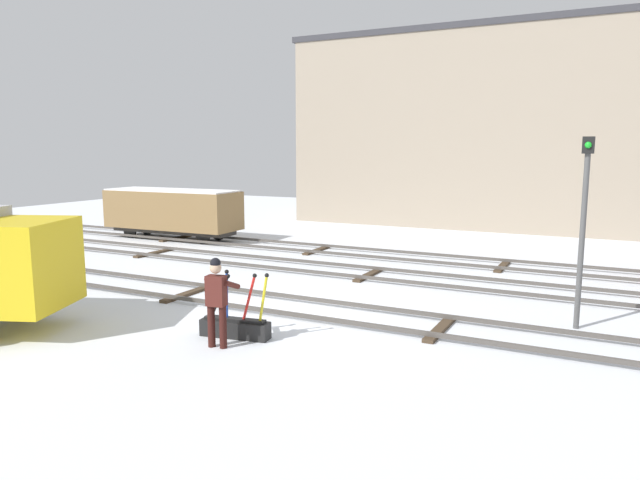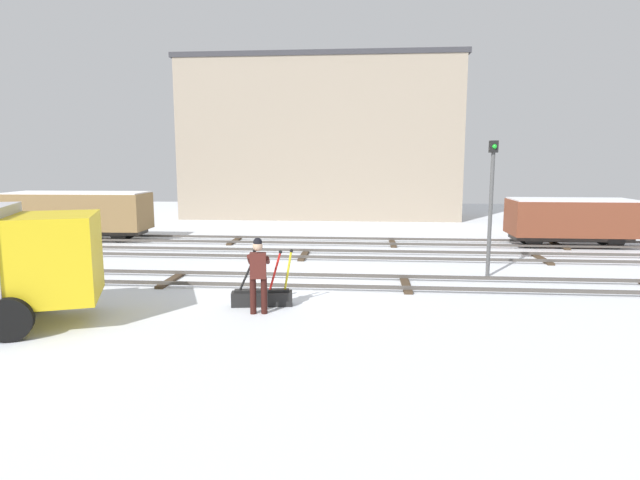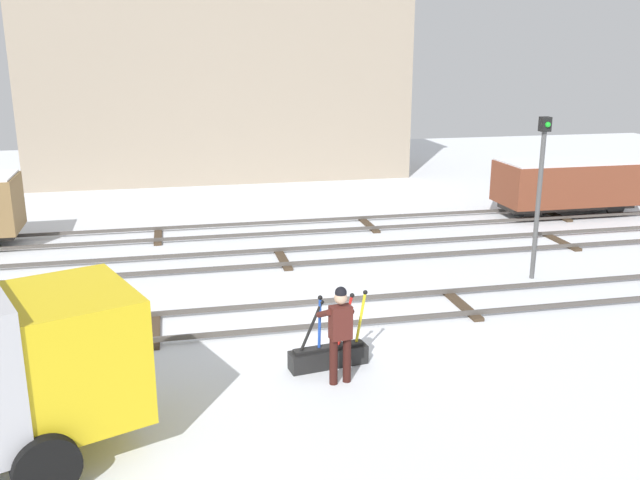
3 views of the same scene
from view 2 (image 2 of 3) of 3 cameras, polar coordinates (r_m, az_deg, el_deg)
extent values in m
plane|color=silver|center=(15.75, -3.67, -4.74)|extent=(60.00, 60.00, 0.00)
cube|color=#4C4742|center=(15.03, -4.09, -4.89)|extent=(44.00, 0.07, 0.10)
cube|color=#4C4742|center=(16.42, -3.30, -3.72)|extent=(44.00, 0.07, 0.10)
cube|color=#423323|center=(16.63, -15.79, -4.20)|extent=(0.24, 1.94, 0.08)
cube|color=#423323|center=(15.62, 9.25, -4.80)|extent=(0.24, 1.94, 0.08)
cube|color=#4C4742|center=(19.36, -2.03, -1.81)|extent=(44.00, 0.07, 0.10)
cube|color=#4C4742|center=(20.77, -1.55, -1.10)|extent=(44.00, 0.07, 0.10)
cube|color=#423323|center=(22.83, -24.29, -1.20)|extent=(0.24, 1.94, 0.08)
cube|color=#423323|center=(20.08, -1.78, -1.69)|extent=(0.24, 1.94, 0.08)
cube|color=#423323|center=(20.97, 22.87, -1.93)|extent=(0.24, 1.94, 0.08)
cube|color=#4C4742|center=(22.61, -1.01, -0.30)|extent=(44.00, 0.07, 0.10)
cube|color=#4C4742|center=(24.02, -0.66, 0.24)|extent=(44.00, 0.07, 0.10)
cube|color=#423323|center=(26.54, -24.15, 0.08)|extent=(0.24, 1.94, 0.08)
cube|color=#423323|center=(23.93, -9.24, -0.13)|extent=(0.24, 1.94, 0.08)
cube|color=#423323|center=(23.24, 7.84, -0.35)|extent=(0.24, 1.94, 0.08)
cube|color=#423323|center=(24.63, 24.42, -0.54)|extent=(0.24, 1.94, 0.08)
cube|color=black|center=(13.46, -6.27, -6.31)|extent=(1.56, 0.58, 0.36)
cube|color=black|center=(13.41, -6.28, -5.44)|extent=(1.38, 0.40, 0.06)
cylinder|color=black|center=(13.33, -7.84, -3.57)|extent=(0.49, 0.13, 0.98)
sphere|color=black|center=(13.22, -6.94, -1.54)|extent=(0.09, 0.09, 0.09)
cylinder|color=#1E47B7|center=(13.31, -7.09, -3.37)|extent=(0.09, 0.07, 1.05)
sphere|color=black|center=(13.21, -7.08, -1.15)|extent=(0.09, 0.09, 0.09)
cylinder|color=red|center=(13.29, -4.88, -3.44)|extent=(0.34, 0.11, 1.03)
sphere|color=black|center=(13.19, -4.29, -1.29)|extent=(0.09, 0.09, 0.09)
cylinder|color=yellow|center=(13.28, -3.47, -3.38)|extent=(0.24, 0.09, 1.04)
sphere|color=black|center=(13.19, -3.11, -1.17)|extent=(0.09, 0.09, 0.09)
cylinder|color=#351511|center=(12.73, -7.23, -6.02)|extent=(0.15, 0.15, 0.86)
cylinder|color=#351511|center=(12.72, -6.05, -6.02)|extent=(0.15, 0.15, 0.86)
cube|color=#4C1E19|center=(12.56, -6.70, -2.76)|extent=(0.41, 0.29, 0.61)
sphere|color=tan|center=(12.48, -6.73, -0.67)|extent=(0.23, 0.23, 0.23)
sphere|color=black|center=(12.46, -6.74, -0.23)|extent=(0.21, 0.21, 0.21)
cylinder|color=#4C1E19|center=(12.81, -7.58, -2.09)|extent=(0.19, 0.58, 0.34)
cylinder|color=#4C1E19|center=(12.80, -5.70, -2.17)|extent=(0.20, 0.59, 0.30)
cube|color=gold|center=(13.17, -26.96, -1.66)|extent=(2.54, 2.65, 1.90)
cube|color=black|center=(12.99, -23.14, -0.06)|extent=(0.69, 1.67, 0.76)
cylinder|color=black|center=(12.46, -30.48, -7.41)|extent=(0.93, 0.56, 0.90)
cylinder|color=black|center=(14.58, -28.42, -5.06)|extent=(0.93, 0.56, 0.90)
cylinder|color=#4C4C4C|center=(17.22, 17.88, 2.52)|extent=(0.12, 0.12, 3.86)
cube|color=black|center=(17.14, 18.21, 9.55)|extent=(0.24, 0.24, 0.36)
sphere|color=green|center=(17.01, 18.31, 9.55)|extent=(0.14, 0.14, 0.14)
cube|color=gray|center=(34.35, 0.08, 10.57)|extent=(17.10, 5.58, 9.60)
cube|color=#38383D|center=(34.87, 0.08, 18.73)|extent=(17.45, 5.70, 0.30)
cube|color=#2D2B28|center=(24.71, 25.31, 0.27)|extent=(4.74, 1.32, 0.20)
cube|color=brown|center=(24.62, 25.44, 2.18)|extent=(4.99, 2.18, 1.46)
cube|color=silver|center=(24.56, 25.55, 3.95)|extent=(4.89, 2.10, 0.06)
cylinder|color=black|center=(23.64, 22.11, 0.00)|extent=(0.70, 0.10, 0.70)
cylinder|color=black|center=(24.77, 21.32, 0.41)|extent=(0.70, 0.10, 0.70)
cylinder|color=black|center=(24.79, 29.29, -0.10)|extent=(0.70, 0.10, 0.70)
cylinder|color=black|center=(25.87, 28.23, 0.30)|extent=(0.70, 0.10, 0.70)
cube|color=#2D2B28|center=(26.55, -24.42, 0.85)|extent=(5.91, 1.35, 0.20)
cube|color=olive|center=(26.46, -24.54, 2.83)|extent=(6.24, 2.16, 1.64)
cube|color=white|center=(26.40, -24.66, 4.66)|extent=(6.11, 2.07, 0.06)
cylinder|color=black|center=(27.10, -28.72, 0.60)|extent=(0.70, 0.12, 0.70)
cylinder|color=black|center=(28.03, -27.52, 0.92)|extent=(0.70, 0.12, 0.70)
cylinder|color=black|center=(25.18, -20.95, 0.56)|extent=(0.70, 0.12, 0.70)
cylinder|color=black|center=(26.18, -19.95, 0.90)|extent=(0.70, 0.12, 0.70)
ellipsoid|color=#333338|center=(36.11, 0.24, 18.71)|extent=(0.13, 0.27, 0.11)
sphere|color=#333338|center=(36.01, 0.24, 18.80)|extent=(0.07, 0.07, 0.07)
camera|label=1|loc=(5.30, 62.75, 7.39)|focal=32.88mm
camera|label=3|loc=(5.81, -76.49, 24.31)|focal=38.43mm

